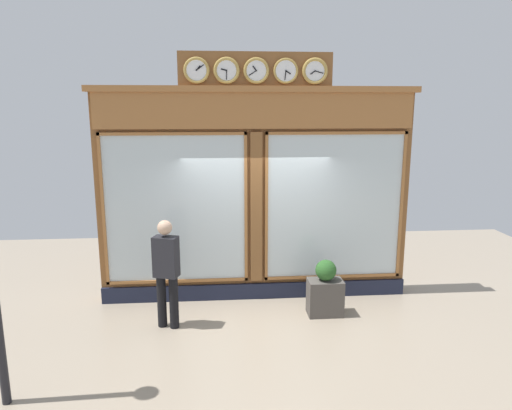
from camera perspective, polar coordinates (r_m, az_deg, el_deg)
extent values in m
plane|color=gray|center=(5.97, 2.38, -21.87)|extent=(14.00, 14.00, 0.00)
cube|color=brown|center=(8.05, -0.09, 0.86)|extent=(5.34, 0.30, 3.56)
cube|color=#191E33|center=(8.36, 0.01, -10.47)|extent=(5.34, 0.08, 0.28)
cube|color=#A56936|center=(7.72, 0.02, 11.50)|extent=(5.23, 0.08, 0.58)
cube|color=#A56936|center=(7.74, 0.01, 14.03)|extent=(5.44, 0.20, 0.10)
cube|color=silver|center=(8.14, 9.58, -0.21)|extent=(2.32, 0.02, 2.48)
cube|color=#A56936|center=(7.96, 9.93, 8.69)|extent=(2.42, 0.04, 0.05)
cube|color=#A56936|center=(8.48, 9.32, -8.62)|extent=(2.42, 0.04, 0.05)
cube|color=#A56936|center=(8.49, 17.39, -0.09)|extent=(0.05, 0.04, 2.58)
cube|color=#A56936|center=(7.92, 1.28, -0.39)|extent=(0.05, 0.04, 2.58)
cube|color=silver|center=(7.93, -9.83, -0.55)|extent=(2.32, 0.02, 2.48)
cube|color=#A56936|center=(7.74, -10.17, 8.59)|extent=(2.42, 0.04, 0.05)
cube|color=#A56936|center=(8.27, -9.53, -9.16)|extent=(2.42, 0.04, 0.05)
cube|color=#A56936|center=(8.10, -18.21, -0.70)|extent=(0.05, 0.04, 2.58)
cube|color=#A56936|center=(7.89, -1.25, -0.43)|extent=(0.05, 0.04, 2.58)
cube|color=brown|center=(7.91, 0.02, -0.40)|extent=(0.20, 0.10, 2.58)
cube|color=brown|center=(7.80, -0.01, 16.09)|extent=(2.50, 0.06, 0.61)
cylinder|color=white|center=(7.85, 7.23, 15.97)|extent=(0.34, 0.02, 0.34)
torus|color=#B79347|center=(7.85, 7.24, 15.97)|extent=(0.42, 0.06, 0.42)
cube|color=black|center=(7.83, 6.97, 15.81)|extent=(0.09, 0.01, 0.07)
cube|color=black|center=(7.85, 7.77, 15.83)|extent=(0.14, 0.01, 0.05)
sphere|color=black|center=(7.84, 7.26, 15.98)|extent=(0.02, 0.02, 0.02)
cylinder|color=white|center=(7.77, 3.67, 16.08)|extent=(0.34, 0.02, 0.34)
torus|color=#B79347|center=(7.77, 3.67, 16.09)|extent=(0.40, 0.04, 0.40)
cube|color=black|center=(7.76, 3.98, 15.91)|extent=(0.09, 0.01, 0.06)
cube|color=black|center=(7.75, 3.62, 15.57)|extent=(0.03, 0.01, 0.14)
sphere|color=black|center=(7.75, 3.69, 16.09)|extent=(0.02, 0.02, 0.02)
cylinder|color=white|center=(7.72, 0.04, 16.14)|extent=(0.34, 0.02, 0.34)
torus|color=#B79347|center=(7.71, 0.04, 16.14)|extent=(0.41, 0.05, 0.41)
cube|color=black|center=(7.70, -0.17, 16.41)|extent=(0.07, 0.01, 0.08)
cube|color=black|center=(7.70, -0.42, 15.87)|extent=(0.13, 0.01, 0.09)
sphere|color=black|center=(7.70, 0.05, 16.15)|extent=(0.02, 0.02, 0.02)
cylinder|color=white|center=(7.69, -3.63, 16.13)|extent=(0.34, 0.02, 0.34)
torus|color=#B79347|center=(7.69, -3.63, 16.13)|extent=(0.42, 0.05, 0.42)
cube|color=black|center=(7.68, -3.97, 16.22)|extent=(0.09, 0.01, 0.04)
cube|color=black|center=(7.67, -3.63, 15.61)|extent=(0.02, 0.01, 0.14)
sphere|color=black|center=(7.68, -3.63, 16.14)|extent=(0.02, 0.02, 0.02)
cylinder|color=white|center=(7.70, -7.31, 16.06)|extent=(0.34, 0.02, 0.34)
torus|color=#B79347|center=(7.69, -7.31, 16.06)|extent=(0.41, 0.05, 0.41)
cube|color=black|center=(7.68, -7.09, 16.33)|extent=(0.07, 0.01, 0.08)
cube|color=black|center=(7.68, -6.87, 16.39)|extent=(0.12, 0.01, 0.09)
sphere|color=black|center=(7.68, -7.31, 16.07)|extent=(0.02, 0.02, 0.02)
cylinder|color=black|center=(7.42, -11.48, -11.46)|extent=(0.14, 0.14, 0.82)
cylinder|color=black|center=(7.34, -10.03, -11.66)|extent=(0.14, 0.14, 0.82)
cube|color=#232328|center=(7.13, -10.98, -6.24)|extent=(0.41, 0.32, 0.62)
sphere|color=tan|center=(7.00, -11.12, -2.73)|extent=(0.22, 0.22, 0.22)
cube|color=#4C4742|center=(7.78, 8.45, -11.12)|extent=(0.56, 0.36, 0.59)
sphere|color=#285623|center=(7.62, 8.56, -7.90)|extent=(0.34, 0.34, 0.34)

